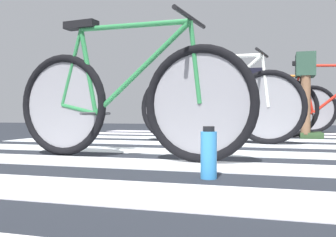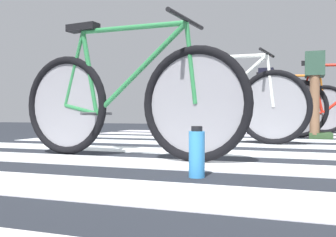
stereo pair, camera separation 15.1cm
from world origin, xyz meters
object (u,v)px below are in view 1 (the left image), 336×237
at_px(bicycle_2_of_4, 217,105).
at_px(cyclist_3_of_4, 305,83).
at_px(water_bottle, 209,154).
at_px(bicycle_1_of_4, 125,100).
at_px(bicycle_4_of_4, 277,108).
at_px(bicycle_3_of_4, 333,106).
at_px(cyclist_4_of_4, 256,92).

xyz_separation_m(bicycle_2_of_4, cyclist_3_of_4, (0.92, 1.07, 0.28)).
bearing_deg(cyclist_3_of_4, water_bottle, -100.68).
bearing_deg(bicycle_1_of_4, bicycle_4_of_4, 82.84).
bearing_deg(bicycle_3_of_4, water_bottle, -105.99).
relative_size(cyclist_4_of_4, water_bottle, 4.07).
distance_m(bicycle_3_of_4, cyclist_4_of_4, 1.51).
relative_size(cyclist_3_of_4, water_bottle, 4.24).
distance_m(cyclist_3_of_4, bicycle_4_of_4, 1.22).
distance_m(bicycle_1_of_4, cyclist_3_of_4, 2.90).
bearing_deg(water_bottle, bicycle_3_of_4, 73.33).
bearing_deg(cyclist_3_of_4, bicycle_4_of_4, 107.22).
height_order(bicycle_3_of_4, cyclist_3_of_4, cyclist_3_of_4).
xyz_separation_m(bicycle_4_of_4, cyclist_4_of_4, (-0.31, -0.00, 0.25)).
bearing_deg(bicycle_1_of_4, cyclist_4_of_4, 87.40).
distance_m(bicycle_4_of_4, cyclist_4_of_4, 0.40).
height_order(bicycle_2_of_4, bicycle_4_of_4, same).
bearing_deg(bicycle_3_of_4, bicycle_2_of_4, -138.29).
bearing_deg(cyclist_4_of_4, bicycle_3_of_4, -50.55).
relative_size(cyclist_3_of_4, bicycle_4_of_4, 0.59).
bearing_deg(cyclist_4_of_4, bicycle_1_of_4, -100.50).
bearing_deg(bicycle_4_of_4, cyclist_4_of_4, -180.00).
distance_m(cyclist_3_of_4, water_bottle, 3.27).
bearing_deg(bicycle_1_of_4, water_bottle, -34.44).
relative_size(cyclist_3_of_4, cyclist_4_of_4, 1.04).
bearing_deg(bicycle_2_of_4, cyclist_4_of_4, 92.02).
relative_size(bicycle_1_of_4, water_bottle, 7.18).
bearing_deg(cyclist_3_of_4, cyclist_4_of_4, 120.44).
bearing_deg(bicycle_3_of_4, bicycle_1_of_4, -121.18).
distance_m(cyclist_4_of_4, water_bottle, 4.33).
xyz_separation_m(bicycle_2_of_4, bicycle_4_of_4, (0.58, 2.21, 0.00)).
xyz_separation_m(bicycle_1_of_4, bicycle_3_of_4, (1.60, 2.58, 0.00)).
distance_m(bicycle_1_of_4, bicycle_2_of_4, 1.55).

